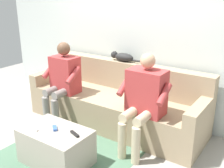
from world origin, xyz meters
The scene contains 11 objects.
ground_plane centered at (0.00, 0.60, 0.00)m, with size 8.00×8.00×0.00m, color gray.
back_wall centered at (0.00, -0.60, 1.25)m, with size 5.22×0.06×2.49m, color silver.
couch centered at (0.00, -0.15, 0.31)m, with size 2.59×0.83×0.86m.
coffee_table centered at (0.00, 1.05, 0.20)m, with size 0.76×0.50×0.41m.
person_left_seated centered at (-0.65, 0.24, 0.67)m, with size 0.59×0.57×1.18m.
person_right_seated centered at (0.65, 0.25, 0.67)m, with size 0.54×0.50×1.17m.
cat_on_backrest centered at (0.07, -0.42, 0.93)m, with size 0.52×0.15×0.13m.
remote_blue centered at (0.01, 1.04, 0.42)m, with size 0.11×0.04×0.02m, color #3860B7.
remote_black centered at (-0.25, 1.01, 0.42)m, with size 0.15×0.03×0.02m, color black.
remote_white centered at (0.21, 1.19, 0.42)m, with size 0.15×0.03×0.02m, color white.
floor_rug centered at (0.00, 0.91, 0.00)m, with size 1.48×1.68×0.01m, color #4C7056.
Camera 1 is at (-1.98, 2.84, 1.84)m, focal length 43.16 mm.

